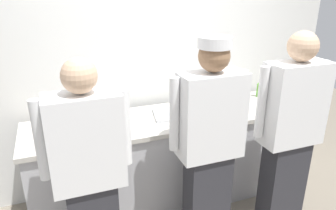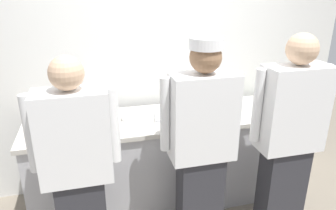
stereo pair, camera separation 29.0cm
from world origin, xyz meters
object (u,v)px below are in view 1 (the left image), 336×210
(sheet_tray, at_px, (179,113))
(squeeze_bottle_primary, at_px, (259,89))
(plate_stack_front, at_px, (218,109))
(mixing_bowl_steel, at_px, (93,118))
(chef_center, at_px, (209,143))
(squeeze_bottle_secondary, at_px, (47,122))
(chef_near_left, at_px, (89,174))
(ramekin_orange_sauce, at_px, (128,119))
(ramekin_red_sauce, at_px, (274,106))
(chef_far_right, at_px, (290,133))

(sheet_tray, height_order, squeeze_bottle_primary, squeeze_bottle_primary)
(plate_stack_front, bearing_deg, mixing_bowl_steel, 172.14)
(chef_center, distance_m, squeeze_bottle_secondary, 1.33)
(chef_near_left, bearing_deg, squeeze_bottle_primary, 23.65)
(mixing_bowl_steel, height_order, ramekin_orange_sauce, mixing_bowl_steel)
(mixing_bowl_steel, bearing_deg, ramekin_red_sauce, -7.76)
(squeeze_bottle_primary, height_order, ramekin_orange_sauce, squeeze_bottle_primary)
(chef_far_right, xyz_separation_m, squeeze_bottle_primary, (0.33, 0.88, 0.06))
(chef_near_left, relative_size, squeeze_bottle_primary, 9.41)
(squeeze_bottle_secondary, bearing_deg, chef_far_right, -22.23)
(squeeze_bottle_primary, relative_size, ramekin_red_sauce, 2.00)
(plate_stack_front, bearing_deg, chef_center, -124.58)
(chef_far_right, xyz_separation_m, mixing_bowl_steel, (-1.46, 0.78, 0.04))
(ramekin_red_sauce, bearing_deg, chef_near_left, -164.78)
(chef_far_right, height_order, plate_stack_front, chef_far_right)
(squeeze_bottle_primary, relative_size, squeeze_bottle_secondary, 0.94)
(chef_near_left, xyz_separation_m, mixing_bowl_steel, (0.14, 0.75, 0.08))
(chef_near_left, distance_m, squeeze_bottle_primary, 2.11)
(squeeze_bottle_primary, height_order, ramekin_red_sauce, squeeze_bottle_primary)
(squeeze_bottle_secondary, bearing_deg, squeeze_bottle_primary, 3.48)
(chef_center, height_order, squeeze_bottle_secondary, chef_center)
(chef_near_left, distance_m, ramekin_red_sauce, 1.94)
(chef_center, relative_size, ramekin_red_sauce, 19.56)
(mixing_bowl_steel, xyz_separation_m, squeeze_bottle_primary, (1.79, 0.10, 0.02))
(mixing_bowl_steel, distance_m, squeeze_bottle_primary, 1.79)
(mixing_bowl_steel, height_order, sheet_tray, mixing_bowl_steel)
(squeeze_bottle_secondary, bearing_deg, chef_center, -30.88)
(mixing_bowl_steel, bearing_deg, sheet_tray, -4.91)
(plate_stack_front, bearing_deg, sheet_tray, 165.94)
(plate_stack_front, xyz_separation_m, sheet_tray, (-0.37, 0.09, -0.02))
(ramekin_red_sauce, bearing_deg, chef_center, -153.53)
(ramekin_orange_sauce, xyz_separation_m, ramekin_red_sauce, (1.44, -0.17, -0.00))
(plate_stack_front, distance_m, squeeze_bottle_secondary, 1.53)
(ramekin_red_sauce, bearing_deg, squeeze_bottle_primary, 80.46)
(chef_near_left, relative_size, mixing_bowl_steel, 4.87)
(mixing_bowl_steel, distance_m, ramekin_red_sauce, 1.75)
(ramekin_orange_sauce, height_order, ramekin_red_sauce, ramekin_orange_sauce)
(chef_far_right, bearing_deg, mixing_bowl_steel, 151.81)
(squeeze_bottle_secondary, relative_size, ramekin_orange_sauce, 1.73)
(chef_far_right, relative_size, squeeze_bottle_secondary, 9.31)
(sheet_tray, bearing_deg, chef_far_right, -46.70)
(chef_far_right, bearing_deg, plate_stack_front, 116.35)
(chef_far_right, relative_size, mixing_bowl_steel, 5.11)
(ramekin_orange_sauce, bearing_deg, chef_center, -54.20)
(plate_stack_front, xyz_separation_m, mixing_bowl_steel, (-1.15, 0.16, 0.02))
(chef_far_right, xyz_separation_m, sheet_tray, (-0.67, 0.72, -0.01))
(squeeze_bottle_primary, bearing_deg, ramekin_red_sauce, -99.54)
(ramekin_orange_sauce, bearing_deg, chef_far_right, -31.73)
(chef_far_right, bearing_deg, chef_near_left, 178.62)
(plate_stack_front, distance_m, ramekin_red_sauce, 0.59)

